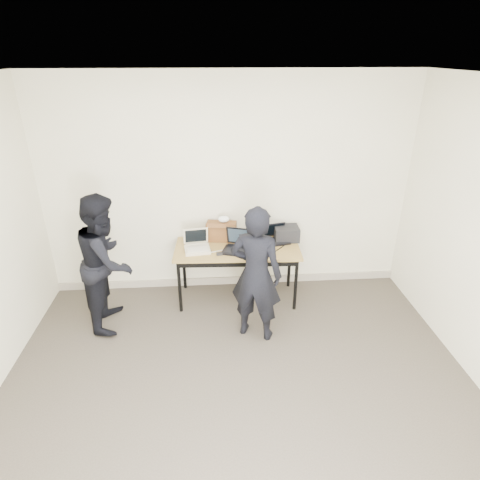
{
  "coord_description": "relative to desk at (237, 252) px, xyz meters",
  "views": [
    {
      "loc": [
        -0.2,
        -2.43,
        2.87
      ],
      "look_at": [
        0.1,
        1.6,
        0.95
      ],
      "focal_mm": 30.0,
      "sensor_mm": 36.0,
      "label": 1
    }
  ],
  "objects": [
    {
      "name": "equipment_box",
      "position": [
        0.63,
        0.19,
        0.14
      ],
      "size": [
        0.3,
        0.25,
        0.17
      ],
      "primitive_type": "cube",
      "rotation": [
        0.0,
        0.0,
        -0.01
      ],
      "color": "black",
      "rests_on": "desk"
    },
    {
      "name": "desk",
      "position": [
        0.0,
        0.0,
        0.0
      ],
      "size": [
        1.53,
        0.72,
        0.72
      ],
      "rotation": [
        0.0,
        0.0,
        -0.04
      ],
      "color": "olive",
      "rests_on": "ground"
    },
    {
      "name": "laptop_center",
      "position": [
        0.01,
        -0.05,
        0.12
      ],
      "size": [
        0.41,
        0.4,
        0.25
      ],
      "rotation": [
        0.0,
        0.0,
        -0.32
      ],
      "color": "black",
      "rests_on": "desk"
    },
    {
      "name": "cables",
      "position": [
        0.04,
        -0.01,
        0.06
      ],
      "size": [
        1.15,
        0.41,
        0.01
      ],
      "rotation": [
        0.0,
        0.0,
        -0.12
      ],
      "color": "black",
      "rests_on": "desk"
    },
    {
      "name": "laptop_right",
      "position": [
        0.49,
        0.16,
        0.11
      ],
      "size": [
        0.34,
        0.34,
        0.21
      ],
      "rotation": [
        0.0,
        0.0,
        0.22
      ],
      "color": "black",
      "rests_on": "desk"
    },
    {
      "name": "power_brick",
      "position": [
        -0.22,
        -0.17,
        0.07
      ],
      "size": [
        0.07,
        0.05,
        0.03
      ],
      "primitive_type": "cube",
      "rotation": [
        0.0,
        0.0,
        0.09
      ],
      "color": "black",
      "rests_on": "desk"
    },
    {
      "name": "leather_satchel",
      "position": [
        -0.18,
        0.23,
        0.19
      ],
      "size": [
        0.38,
        0.24,
        0.25
      ],
      "rotation": [
        0.0,
        0.0,
        -0.17
      ],
      "color": "brown",
      "rests_on": "desk"
    },
    {
      "name": "person_typist",
      "position": [
        0.15,
        -0.71,
        0.1
      ],
      "size": [
        0.65,
        0.55,
        1.52
      ],
      "primitive_type": "imported",
      "rotation": [
        0.0,
        0.0,
        2.75
      ],
      "color": "black",
      "rests_on": "ground"
    },
    {
      "name": "person_observer",
      "position": [
        -1.46,
        -0.34,
        0.11
      ],
      "size": [
        0.6,
        0.76,
        1.55
      ],
      "primitive_type": "imported",
      "rotation": [
        0.0,
        0.0,
        1.59
      ],
      "color": "black",
      "rests_on": "ground"
    },
    {
      "name": "laptop_beige",
      "position": [
        -0.48,
        -0.01,
        0.11
      ],
      "size": [
        0.33,
        0.32,
        0.24
      ],
      "rotation": [
        0.0,
        0.0,
        0.13
      ],
      "color": "beige",
      "rests_on": "desk"
    },
    {
      "name": "tissue",
      "position": [
        -0.15,
        0.23,
        0.34
      ],
      "size": [
        0.13,
        0.1,
        0.08
      ],
      "primitive_type": "ellipsoid",
      "rotation": [
        0.0,
        0.0,
        0.01
      ],
      "color": "white",
      "rests_on": "leather_satchel"
    },
    {
      "name": "baseboard",
      "position": [
        -0.09,
        0.37,
        -0.61
      ],
      "size": [
        4.5,
        0.03,
        0.1
      ],
      "primitive_type": "cube",
      "color": "#A29786",
      "rests_on": "ground"
    },
    {
      "name": "room",
      "position": [
        -0.09,
        -1.87,
        0.69
      ],
      "size": [
        4.6,
        4.6,
        2.8
      ],
      "color": "#443D34",
      "rests_on": "ground"
    }
  ]
}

